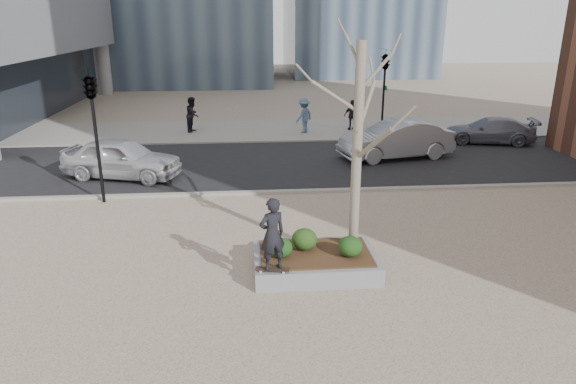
{
  "coord_description": "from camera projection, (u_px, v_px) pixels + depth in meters",
  "views": [
    {
      "loc": [
        -0.65,
        -11.36,
        5.95
      ],
      "look_at": [
        0.5,
        2.0,
        1.4
      ],
      "focal_mm": 32.0,
      "sensor_mm": 36.0,
      "label": 1
    }
  ],
  "objects": [
    {
      "name": "pedestrian_b",
      "position": [
        304.0,
        116.0,
        27.73
      ],
      "size": [
        1.34,
        1.34,
        1.87
      ],
      "primitive_type": "imported",
      "rotation": [
        0.0,
        0.0,
        3.93
      ],
      "color": "#486483",
      "rests_on": "far_sidewalk"
    },
    {
      "name": "planter_mulch",
      "position": [
        315.0,
        253.0,
        12.61
      ],
      "size": [
        2.7,
        1.7,
        0.04
      ],
      "primitive_type": "cube",
      "color": "#382314",
      "rests_on": "planter"
    },
    {
      "name": "shrub_middle",
      "position": [
        304.0,
        239.0,
        12.71
      ],
      "size": [
        0.63,
        0.63,
        0.54
      ],
      "primitive_type": "ellipsoid",
      "color": "#1A3611",
      "rests_on": "planter_mulch"
    },
    {
      "name": "shrub_right",
      "position": [
        350.0,
        246.0,
        12.34
      ],
      "size": [
        0.59,
        0.59,
        0.5
      ],
      "primitive_type": "ellipsoid",
      "color": "#143C13",
      "rests_on": "planter_mulch"
    },
    {
      "name": "ground",
      "position": [
        275.0,
        272.0,
        12.68
      ],
      "size": [
        120.0,
        120.0,
        0.0
      ],
      "primitive_type": "plane",
      "color": "tan",
      "rests_on": "ground"
    },
    {
      "name": "police_car",
      "position": [
        121.0,
        158.0,
        19.9
      ],
      "size": [
        4.91,
        3.04,
        1.56
      ],
      "primitive_type": "imported",
      "rotation": [
        0.0,
        0.0,
        1.29
      ],
      "color": "silver",
      "rests_on": "street"
    },
    {
      "name": "traffic_light_far",
      "position": [
        384.0,
        94.0,
        26.26
      ],
      "size": [
        0.6,
        2.48,
        4.5
      ],
      "primitive_type": null,
      "color": "black",
      "rests_on": "ground"
    },
    {
      "name": "sycamore_tree",
      "position": [
        359.0,
        116.0,
        11.91
      ],
      "size": [
        2.8,
        2.8,
        6.6
      ],
      "primitive_type": null,
      "color": "gray",
      "rests_on": "planter_mulch"
    },
    {
      "name": "skateboarder",
      "position": [
        272.0,
        234.0,
        11.44
      ],
      "size": [
        0.73,
        0.62,
        1.71
      ],
      "primitive_type": "imported",
      "rotation": [
        0.0,
        0.0,
        3.55
      ],
      "color": "black",
      "rests_on": "skateboard"
    },
    {
      "name": "pedestrian_c",
      "position": [
        352.0,
        115.0,
        28.45
      ],
      "size": [
        1.03,
        0.57,
        1.66
      ],
      "primitive_type": "imported",
      "rotation": [
        0.0,
        0.0,
        3.31
      ],
      "color": "black",
      "rests_on": "far_sidewalk"
    },
    {
      "name": "pedestrian_a",
      "position": [
        193.0,
        114.0,
        27.97
      ],
      "size": [
        0.92,
        1.06,
        1.89
      ],
      "primitive_type": "imported",
      "rotation": [
        0.0,
        0.0,
        1.33
      ],
      "color": "black",
      "rests_on": "far_sidewalk"
    },
    {
      "name": "traffic_light_near",
      "position": [
        96.0,
        137.0,
        16.79
      ],
      "size": [
        0.6,
        2.48,
        4.5
      ],
      "primitive_type": null,
      "color": "black",
      "rests_on": "ground"
    },
    {
      "name": "planter",
      "position": [
        315.0,
        262.0,
        12.69
      ],
      "size": [
        3.0,
        2.0,
        0.45
      ],
      "primitive_type": "cube",
      "color": "gray",
      "rests_on": "ground"
    },
    {
      "name": "shrub_left",
      "position": [
        281.0,
        248.0,
        12.3
      ],
      "size": [
        0.56,
        0.56,
        0.48
      ],
      "primitive_type": "ellipsoid",
      "color": "#133611",
      "rests_on": "planter_mulch"
    },
    {
      "name": "street",
      "position": [
        261.0,
        163.0,
        22.11
      ],
      "size": [
        60.0,
        8.0,
        0.02
      ],
      "primitive_type": "cube",
      "color": "black",
      "rests_on": "ground"
    },
    {
      "name": "car_third",
      "position": [
        489.0,
        130.0,
        25.56
      ],
      "size": [
        4.67,
        2.81,
        1.27
      ],
      "primitive_type": "imported",
      "rotation": [
        0.0,
        0.0,
        4.46
      ],
      "color": "slate",
      "rests_on": "street"
    },
    {
      "name": "far_sidewalk",
      "position": [
        256.0,
        130.0,
        28.71
      ],
      "size": [
        60.0,
        6.0,
        0.02
      ],
      "primitive_type": "cube",
      "color": "gray",
      "rests_on": "ground"
    },
    {
      "name": "car_silver",
      "position": [
        396.0,
        140.0,
        22.71
      ],
      "size": [
        5.3,
        2.76,
        1.66
      ],
      "primitive_type": "imported",
      "rotation": [
        0.0,
        0.0,
        4.92
      ],
      "color": "#96979D",
      "rests_on": "street"
    },
    {
      "name": "skateboard",
      "position": [
        272.0,
        270.0,
        11.73
      ],
      "size": [
        0.8,
        0.34,
        0.08
      ],
      "primitive_type": null,
      "rotation": [
        0.0,
        0.0,
        -0.18
      ],
      "color": "black",
      "rests_on": "planter"
    }
  ]
}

